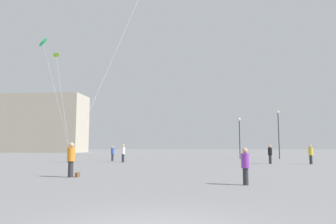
# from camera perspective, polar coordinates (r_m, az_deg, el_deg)

# --- Properties ---
(person_in_orange) EXTENTS (0.40, 0.40, 1.85)m
(person_in_orange) POSITION_cam_1_polar(r_m,az_deg,el_deg) (17.76, -17.28, -8.03)
(person_in_orange) COLOR #2D2D33
(person_in_orange) RESTS_ON ground_plane
(person_in_yellow) EXTENTS (0.39, 0.39, 1.77)m
(person_in_yellow) POSITION_cam_1_polar(r_m,az_deg,el_deg) (31.79, 24.60, -6.91)
(person_in_yellow) COLOR #2D2D33
(person_in_yellow) RESTS_ON ground_plane
(person_in_purple) EXTENTS (0.34, 0.34, 1.58)m
(person_in_purple) POSITION_cam_1_polar(r_m,az_deg,el_deg) (14.01, 13.94, -9.30)
(person_in_purple) COLOR #2D2D33
(person_in_purple) RESTS_ON ground_plane
(person_in_grey) EXTENTS (0.37, 0.37, 1.70)m
(person_in_grey) POSITION_cam_1_polar(r_m,az_deg,el_deg) (33.43, -17.60, -7.18)
(person_in_grey) COLOR #2D2D33
(person_in_grey) RESTS_ON ground_plane
(person_in_blue) EXTENTS (0.36, 0.36, 1.66)m
(person_in_blue) POSITION_cam_1_polar(r_m,az_deg,el_deg) (35.74, -10.08, -7.33)
(person_in_blue) COLOR #2D2D33
(person_in_blue) RESTS_ON ground_plane
(person_in_white) EXTENTS (0.39, 0.39, 1.81)m
(person_in_white) POSITION_cam_1_polar(r_m,az_deg,el_deg) (32.57, -8.20, -7.34)
(person_in_white) COLOR #2D2D33
(person_in_white) RESTS_ON ground_plane
(person_in_black) EXTENTS (0.38, 0.38, 1.76)m
(person_in_black) POSITION_cam_1_polar(r_m,az_deg,el_deg) (31.04, 18.14, -7.20)
(person_in_black) COLOR #2D2D33
(person_in_black) RESTS_ON ground_plane
(kite_lime_diamond) EXTENTS (5.09, 7.81, 12.39)m
(kite_lime_diamond) POSITION_cam_1_polar(r_m,az_deg,el_deg) (43.13, -19.72, 9.36)
(kite_lime_diamond) COLOR #8CD12D
(kite_emerald_diamond) EXTENTS (2.76, 3.08, 10.95)m
(kite_emerald_diamond) POSITION_cam_1_polar(r_m,az_deg,el_deg) (33.40, -21.88, 11.65)
(kite_emerald_diamond) COLOR green
(building_left_hall) EXTENTS (28.33, 11.39, 14.94)m
(building_left_hall) POSITION_cam_1_polar(r_m,az_deg,el_deg) (89.89, -23.55, -1.99)
(building_left_hall) COLOR #B2A893
(building_left_hall) RESTS_ON ground_plane
(lamppost_east) EXTENTS (0.36, 0.36, 5.28)m
(lamppost_east) POSITION_cam_1_polar(r_m,az_deg,el_deg) (41.55, 12.92, -3.50)
(lamppost_east) COLOR #2D2D30
(lamppost_east) RESTS_ON ground_plane
(lamppost_west) EXTENTS (0.36, 0.36, 6.20)m
(lamppost_west) POSITION_cam_1_polar(r_m,az_deg,el_deg) (42.58, 19.52, -2.67)
(lamppost_west) COLOR #2D2D30
(lamppost_west) RESTS_ON ground_plane
(handbag_beside_flyer) EXTENTS (0.20, 0.34, 0.24)m
(handbag_beside_flyer) POSITION_cam_1_polar(r_m,az_deg,el_deg) (17.81, -16.19, -10.95)
(handbag_beside_flyer) COLOR brown
(handbag_beside_flyer) RESTS_ON ground_plane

